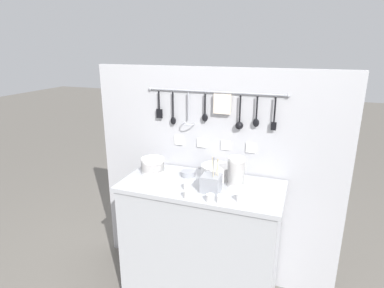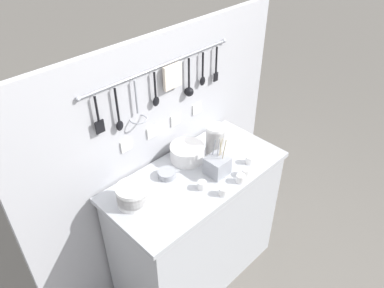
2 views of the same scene
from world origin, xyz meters
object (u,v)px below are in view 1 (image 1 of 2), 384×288
cup_back_right (240,198)px  cup_edge_far (210,198)px  cup_back_left (187,186)px  cup_mid_row (188,194)px  steel_mixing_bowl (188,173)px  cutlery_caddy (211,183)px  bowl_stack_tall_left (153,165)px  cup_centre (221,199)px  plate_stack (216,172)px  bowl_stack_wide_centre (236,172)px

cup_back_right → cup_edge_far: size_ratio=1.00×
cup_back_left → cup_mid_row: 0.13m
steel_mixing_bowl → cup_back_left: 0.23m
cutlery_caddy → cup_mid_row: 0.19m
bowl_stack_tall_left → cup_back_right: 0.75m
bowl_stack_tall_left → cup_back_right: size_ratio=3.41×
cup_centre → cup_mid_row: bearing=-177.0°
plate_stack → cutlery_caddy: bearing=-82.0°
steel_mixing_bowl → cutlery_caddy: size_ratio=0.42×
cup_mid_row → cup_back_right: same height
bowl_stack_wide_centre → cup_mid_row: (-0.24, -0.28, -0.08)m
bowl_stack_wide_centre → steel_mixing_bowl: size_ratio=1.91×
bowl_stack_tall_left → cup_mid_row: 0.49m
bowl_stack_wide_centre → steel_mixing_bowl: 0.37m
steel_mixing_bowl → cup_mid_row: cup_mid_row is taller
bowl_stack_wide_centre → cutlery_caddy: bearing=-133.8°
bowl_stack_tall_left → cup_mid_row: size_ratio=3.41×
cup_mid_row → cup_edge_far: size_ratio=1.00×
bowl_stack_wide_centre → cup_back_right: 0.24m
cup_centre → cup_back_left: bearing=157.9°
steel_mixing_bowl → cup_mid_row: size_ratio=2.14×
plate_stack → cup_back_right: (0.24, -0.30, -0.02)m
bowl_stack_tall_left → cup_edge_far: bearing=-29.0°
plate_stack → steel_mixing_bowl: bearing=-170.2°
cutlery_caddy → cup_mid_row: cutlery_caddy is taller
bowl_stack_wide_centre → cup_back_left: (-0.29, -0.17, -0.08)m
plate_stack → cup_centre: plate_stack is taller
steel_mixing_bowl → cutlery_caddy: cutlery_caddy is taller
cutlery_caddy → cup_mid_row: size_ratio=5.11×
plate_stack → cup_centre: 0.38m
cup_back_left → cup_back_right: (0.37, -0.05, 0.00)m
steel_mixing_bowl → cup_back_left: cup_back_left is taller
bowl_stack_tall_left → cutlery_caddy: cutlery_caddy is taller
bowl_stack_tall_left → cup_centre: bearing=-25.5°
bowl_stack_wide_centre → cup_back_left: 0.34m
cup_mid_row → bowl_stack_tall_left: bearing=142.6°
cutlery_caddy → cup_back_right: cutlery_caddy is taller
cup_edge_far → cup_centre: bearing=9.7°
cup_mid_row → cup_centre: same height
bowl_stack_wide_centre → cup_edge_far: size_ratio=4.08×
cutlery_caddy → cup_back_left: 0.16m
cup_mid_row → cup_edge_far: (0.15, 0.00, 0.00)m
steel_mixing_bowl → cup_centre: cup_centre is taller
cutlery_caddy → cup_mid_row: (-0.11, -0.15, -0.03)m
cup_back_right → cup_edge_far: 0.18m
steel_mixing_bowl → cup_centre: size_ratio=2.14×
cup_mid_row → cup_edge_far: 0.15m
cup_back_left → cup_mid_row: (0.05, -0.12, 0.00)m
bowl_stack_tall_left → cup_back_right: bowl_stack_tall_left is taller
cup_centre → bowl_stack_tall_left: bearing=154.5°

